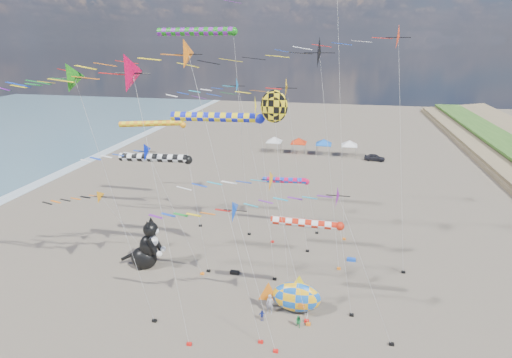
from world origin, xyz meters
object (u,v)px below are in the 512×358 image
(child_green, at_px, (298,322))
(parked_car, at_px, (375,157))
(cat_inflatable, at_px, (145,243))
(person_adult, at_px, (270,304))
(child_blue, at_px, (262,315))
(fish_inflatable, at_px, (296,297))

(child_green, distance_m, parked_car, 50.82)
(cat_inflatable, xyz_separation_m, person_adult, (13.47, -4.65, -1.79))
(child_green, bearing_deg, parked_car, 111.05)
(child_blue, distance_m, parked_car, 51.22)
(child_green, bearing_deg, child_blue, -153.09)
(cat_inflatable, bearing_deg, child_green, -23.10)
(cat_inflatable, distance_m, child_green, 17.20)
(cat_inflatable, distance_m, person_adult, 14.36)
(person_adult, bearing_deg, parked_car, 79.28)
(cat_inflatable, height_order, child_green, cat_inflatable)
(cat_inflatable, relative_size, parked_car, 1.40)
(person_adult, relative_size, parked_car, 0.47)
(fish_inflatable, height_order, parked_car, fish_inflatable)
(person_adult, xyz_separation_m, child_green, (2.54, -1.29, -0.35))
(cat_inflatable, xyz_separation_m, child_green, (16.01, -5.93, -2.14))
(fish_inflatable, height_order, person_adult, fish_inflatable)
(person_adult, distance_m, child_blue, 1.22)
(child_green, height_order, parked_car, parked_car)
(fish_inflatable, xyz_separation_m, parked_car, (9.61, 48.17, -0.92))
(person_adult, distance_m, parked_car, 50.09)
(fish_inflatable, xyz_separation_m, child_green, (0.45, -1.81, -1.02))
(fish_inflatable, bearing_deg, cat_inflatable, 165.17)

